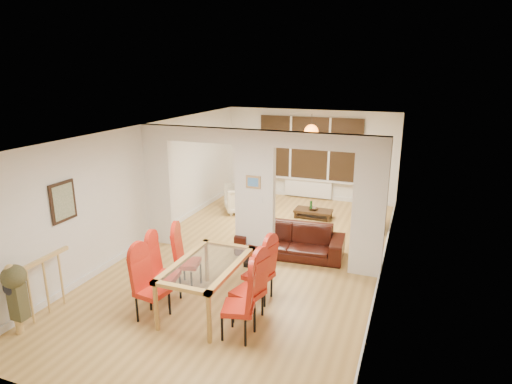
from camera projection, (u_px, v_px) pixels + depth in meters
The scene contains 24 objects.
floor at pixel (255, 256), 8.79m from camera, with size 5.00×9.00×0.01m, color tan.
room_walls at pixel (255, 196), 8.43m from camera, with size 5.00×9.00×2.60m, color silver, non-canonical shape.
divider_wall at pixel (255, 196), 8.43m from camera, with size 5.00×0.18×2.60m, color white.
bay_window_blinds at pixel (310, 148), 12.36m from camera, with size 3.00×0.08×1.80m, color black.
radiator at pixel (308, 188), 12.66m from camera, with size 1.40×0.08×0.50m, color white.
pendant_light at pixel (311, 131), 11.05m from camera, with size 0.36×0.36×0.36m, color orange.
stair_newel at pixel (43, 283), 6.53m from camera, with size 0.40×1.20×1.10m, color tan, non-canonical shape.
wall_poster at pixel (63, 202), 7.03m from camera, with size 0.04×0.52×0.67m, color gray.
pillar_photo at pixel (253, 182), 8.26m from camera, with size 0.30×0.03×0.25m, color #4C8CD8.
dining_table at pixel (208, 286), 6.77m from camera, with size 0.96×1.70×0.80m, color #B48842, non-canonical shape.
dining_chair_la at pixel (152, 287), 6.45m from camera, with size 0.43×0.43×1.08m, color red, non-canonical shape.
dining_chair_lb at pixel (164, 272), 6.92m from camera, with size 0.43×0.43×1.08m, color red, non-canonical shape.
dining_chair_lc at pixel (187, 259), 7.42m from camera, with size 0.42×0.42×1.04m, color red, non-canonical shape.
dining_chair_ra at pixel (238, 303), 6.00m from camera, with size 0.43×0.43×1.08m, color red, non-canonical shape.
dining_chair_rb at pixel (248, 288), 6.43m from camera, with size 0.43×0.43×1.06m, color red, non-canonical shape.
dining_chair_rc at pixel (258, 271), 6.98m from camera, with size 0.42×0.42×1.05m, color red, non-canonical shape.
sofa at pixel (290, 240), 8.78m from camera, with size 2.17×0.85×0.63m, color black.
armchair at pixel (240, 199), 11.45m from camera, with size 0.79×0.77×0.72m, color #ECE3C8.
person at pixel (247, 178), 11.25m from camera, with size 0.45×0.68×1.86m, color black.
television at pixel (370, 216), 10.27m from camera, with size 0.13×1.02×0.59m, color black.
coffee_table at pixel (313, 214), 11.02m from camera, with size 0.95×0.48×0.22m, color #342212, non-canonical shape.
bottle at pixel (311, 205), 10.92m from camera, with size 0.07×0.07×0.26m, color #143F19.
bowl at pixel (313, 209), 10.98m from camera, with size 0.23×0.23×0.06m, color #342212.
shoes at pixel (252, 263), 8.36m from camera, with size 0.24×0.26×0.10m, color black, non-canonical shape.
Camera 1 is at (2.89, -7.55, 3.69)m, focal length 30.00 mm.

